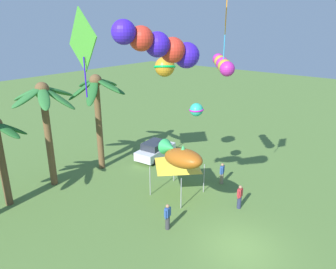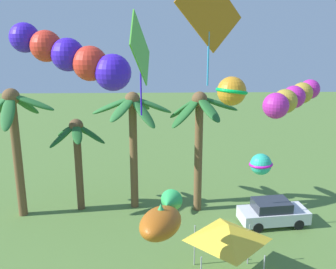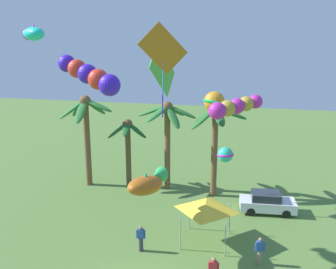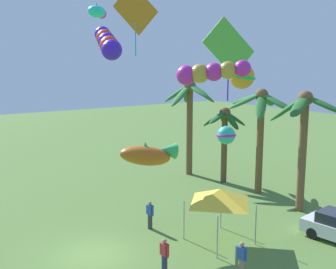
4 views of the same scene
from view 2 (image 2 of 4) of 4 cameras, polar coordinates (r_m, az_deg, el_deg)
palm_tree_0 at (r=23.11m, az=4.61°, el=1.87°), size 4.42×4.85×7.52m
palm_tree_1 at (r=23.53m, az=-5.19°, el=2.21°), size 4.89×4.62×7.44m
palm_tree_2 at (r=23.97m, az=-21.80°, el=1.56°), size 4.49×4.27×7.82m
palm_tree_3 at (r=24.11m, az=-13.25°, el=-1.35°), size 3.48×3.80×5.85m
parked_car_0 at (r=23.66m, az=15.18°, el=-11.05°), size 4.07×2.13×1.51m
festival_tent at (r=17.60m, az=8.81°, el=-14.03°), size 2.86×2.86×2.85m
kite_ball_0 at (r=15.85m, az=13.53°, el=-4.28°), size 1.27×1.27×0.85m
kite_diamond_1 at (r=11.25m, az=6.12°, el=17.51°), size 2.04×1.18×3.24m
kite_tube_3 at (r=11.99m, az=-13.76°, el=11.05°), size 3.71×1.84×1.96m
kite_diamond_4 at (r=19.08m, az=-4.11°, el=12.28°), size 0.83×3.59×5.09m
kite_ball_5 at (r=16.75m, az=9.36°, el=6.33°), size 1.94×1.94×1.25m
kite_tube_6 at (r=13.92m, az=17.76°, el=5.15°), size 2.51×2.41×1.07m
kite_fish_7 at (r=14.26m, az=-0.87°, el=-12.38°), size 2.10×3.37×1.45m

